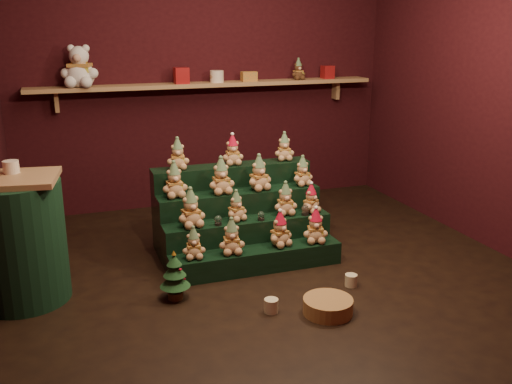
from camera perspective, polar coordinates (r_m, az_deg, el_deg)
name	(u,v)px	position (r m, az deg, el deg)	size (l,w,h in m)	color
ground	(272,272)	(4.60, 1.65, -7.96)	(4.00, 4.00, 0.00)	black
back_wall	(204,73)	(6.16, -5.21, 11.75)	(4.00, 0.10, 2.80)	black
front_wall	(456,153)	(2.44, 19.41, 3.65)	(4.00, 0.10, 2.80)	black
right_wall	(500,86)	(5.31, 23.26, 9.75)	(0.10, 4.00, 2.80)	black
back_shelf	(209,85)	(6.00, -4.76, 10.62)	(3.60, 0.26, 0.24)	#A07550
riser_tier_front	(257,260)	(4.59, 0.06, -6.78)	(1.40, 0.22, 0.18)	black
riser_tier_midfront	(248,240)	(4.75, -0.83, -4.79)	(1.40, 0.22, 0.36)	black
riser_tier_midback	(240,221)	(4.91, -1.65, -2.93)	(1.40, 0.22, 0.54)	black
riser_tier_back	(232,204)	(5.08, -2.42, -1.20)	(1.40, 0.22, 0.72)	black
teddy_0	(194,243)	(4.37, -6.26, -5.08)	(0.18, 0.16, 0.25)	tan
teddy_1	(232,236)	(4.43, -2.46, -4.44)	(0.20, 0.18, 0.28)	tan
teddy_2	(280,229)	(4.58, 2.41, -3.71)	(0.20, 0.18, 0.29)	tan
teddy_3	(316,226)	(4.67, 5.97, -3.37)	(0.20, 0.18, 0.28)	tan
teddy_4	(191,208)	(4.50, -6.54, -1.59)	(0.22, 0.20, 0.31)	tan
teddy_5	(236,206)	(4.63, -1.99, -1.39)	(0.18, 0.16, 0.25)	tan
teddy_6	(285,199)	(4.77, 2.95, -0.67)	(0.20, 0.18, 0.28)	tan
teddy_7	(311,199)	(4.84, 5.52, -0.66)	(0.18, 0.16, 0.25)	tan
teddy_8	(174,180)	(4.67, -8.18, 1.21)	(0.21, 0.19, 0.29)	tan
teddy_9	(221,176)	(4.73, -3.51, 1.63)	(0.22, 0.20, 0.30)	tan
teddy_10	(259,173)	(4.83, 0.30, 1.94)	(0.21, 0.19, 0.30)	tan
teddy_11	(302,171)	(4.99, 4.67, 2.11)	(0.18, 0.17, 0.26)	tan
teddy_12	(178,154)	(4.85, -7.84, 3.81)	(0.19, 0.17, 0.26)	tan
teddy_13	(233,150)	(4.96, -2.36, 4.21)	(0.18, 0.17, 0.26)	tan
teddy_14	(284,147)	(5.13, 2.84, 4.56)	(0.18, 0.16, 0.25)	tan
snow_globe_a	(218,220)	(4.54, -3.81, -2.85)	(0.06, 0.06, 0.08)	black
snow_globe_b	(261,216)	(4.65, 0.51, -2.40)	(0.06, 0.06, 0.08)	black
snow_globe_c	(305,210)	(4.79, 4.96, -1.80)	(0.07, 0.07, 0.09)	black
side_table	(19,240)	(4.32, -22.61, -4.47)	(0.66, 0.63, 0.91)	#A07550
table_ornament	(11,167)	(4.28, -23.30, 2.32)	(0.11, 0.11, 0.09)	beige
mini_christmas_tree	(175,275)	(4.14, -8.13, -8.26)	(0.22, 0.22, 0.37)	#402B17
mug_left	(271,306)	(3.98, 1.54, -11.29)	(0.10, 0.10, 0.10)	beige
mug_right	(351,280)	(4.40, 9.48, -8.71)	(0.09, 0.09, 0.09)	beige
wicker_basket	(328,306)	(3.99, 7.21, -11.25)	(0.34, 0.34, 0.11)	olive
white_bear	(79,61)	(5.76, -17.26, 12.44)	(0.35, 0.32, 0.50)	white
brown_bear	(298,69)	(6.28, 4.25, 12.13)	(0.16, 0.14, 0.22)	#4B2C19
gift_tin_red_a	(181,76)	(5.90, -7.48, 11.47)	(0.14, 0.14, 0.16)	maroon
gift_tin_cream	(217,76)	(5.99, -3.94, 11.45)	(0.14, 0.14, 0.12)	beige
gift_tin_red_b	(327,72)	(6.44, 7.16, 11.81)	(0.12, 0.12, 0.14)	maroon
shelf_plush_ball	(216,76)	(5.99, -4.06, 11.45)	(0.12, 0.12, 0.12)	tan
scarf_gift_box	(249,76)	(6.10, -0.71, 11.48)	(0.16, 0.10, 0.10)	orange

